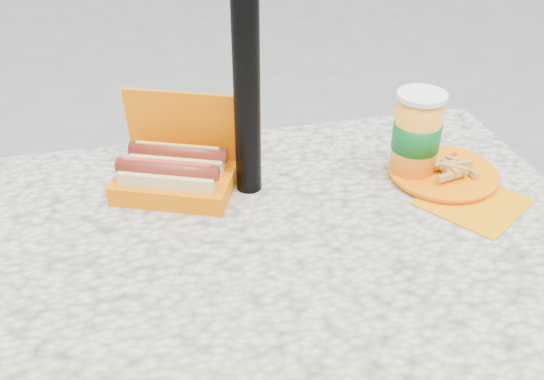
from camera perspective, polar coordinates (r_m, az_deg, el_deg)
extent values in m
cube|color=beige|center=(1.10, -0.49, -5.22)|extent=(1.20, 0.80, 0.05)
cylinder|color=black|center=(1.59, -21.25, -11.54)|extent=(0.07, 0.07, 0.70)
cylinder|color=black|center=(1.71, 13.96, -6.50)|extent=(0.07, 0.07, 0.70)
cylinder|color=black|center=(1.07, -2.57, 16.23)|extent=(0.05, 0.05, 2.20)
cube|color=orange|center=(1.21, -9.10, 0.69)|extent=(0.26, 0.22, 0.04)
cube|color=orange|center=(1.22, -8.53, 6.05)|extent=(0.21, 0.10, 0.15)
cube|color=#E2D487|center=(1.17, -9.68, 0.77)|extent=(0.19, 0.12, 0.05)
cylinder|color=maroon|center=(1.16, -9.81, 1.95)|extent=(0.19, 0.10, 0.03)
cylinder|color=#B52C1D|center=(1.15, -9.87, 2.52)|extent=(0.16, 0.07, 0.01)
cube|color=#E2D487|center=(1.22, -8.73, 2.43)|extent=(0.19, 0.12, 0.05)
cylinder|color=maroon|center=(1.21, -8.84, 3.58)|extent=(0.19, 0.10, 0.03)
cylinder|color=gold|center=(1.20, -8.89, 4.14)|extent=(0.16, 0.07, 0.01)
cube|color=orange|center=(1.23, 18.34, -1.06)|extent=(0.24, 0.24, 0.00)
cylinder|color=orange|center=(1.29, 15.76, 1.54)|extent=(0.21, 0.21, 0.01)
cylinder|color=orange|center=(1.29, 15.78, 1.69)|extent=(0.22, 0.22, 0.01)
cube|color=gold|center=(1.27, 14.86, 2.14)|extent=(0.05, 0.03, 0.01)
cube|color=gold|center=(1.30, 15.28, 2.55)|extent=(0.06, 0.02, 0.01)
cube|color=gold|center=(1.27, 16.45, 2.02)|extent=(0.02, 0.05, 0.01)
cube|color=gold|center=(1.28, 17.23, 2.32)|extent=(0.05, 0.02, 0.01)
cube|color=gold|center=(1.26, 16.74, 2.00)|extent=(0.05, 0.04, 0.01)
cube|color=gold|center=(1.29, 16.09, 2.11)|extent=(0.05, 0.05, 0.01)
cube|color=gold|center=(1.28, 16.91, 2.01)|extent=(0.04, 0.05, 0.01)
cube|color=gold|center=(1.30, 17.08, 2.56)|extent=(0.04, 0.05, 0.01)
cube|color=gold|center=(1.28, 15.85, 2.27)|extent=(0.05, 0.01, 0.01)
cube|color=gold|center=(1.25, 16.34, 1.25)|extent=(0.05, 0.02, 0.01)
cube|color=gold|center=(1.28, 16.96, 1.85)|extent=(0.05, 0.04, 0.01)
cube|color=gold|center=(1.28, 15.82, 2.05)|extent=(0.01, 0.05, 0.01)
cube|color=gold|center=(1.29, 18.01, 1.82)|extent=(0.02, 0.05, 0.01)
ellipsoid|color=#B52C1D|center=(1.28, 13.26, 2.29)|extent=(0.05, 0.05, 0.01)
cube|color=red|center=(1.30, 15.83, 2.66)|extent=(0.08, 0.05, 0.00)
cylinder|color=orange|center=(1.25, 13.40, 4.79)|extent=(0.09, 0.09, 0.17)
cylinder|color=#08581B|center=(1.25, 13.43, 5.00)|extent=(0.10, 0.10, 0.06)
cylinder|color=white|center=(1.21, 13.95, 8.61)|extent=(0.10, 0.10, 0.01)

